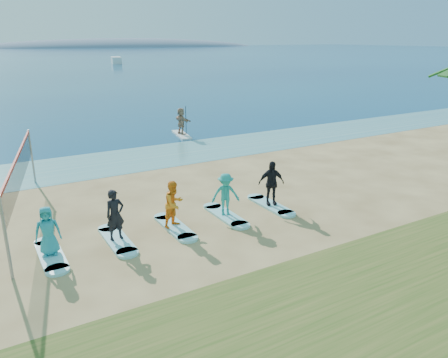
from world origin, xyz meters
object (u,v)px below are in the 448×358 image
paddleboard (182,135)px  paddleboarder (181,121)px  surfboard_1 (117,240)px  student_1 (115,215)px  surfboard_3 (226,215)px  surfboard_2 (175,227)px  boat_offshore_b (117,64)px  student_2 (174,204)px  student_0 (48,231)px  surfboard_4 (270,205)px  student_3 (226,194)px  student_4 (271,183)px  surfboard_0 (51,255)px  volleyball_net (20,170)px

paddleboard → paddleboarder: size_ratio=1.67×
surfboard_1 → student_1: student_1 is taller
surfboard_3 → surfboard_2: bearing=180.0°
boat_offshore_b → surfboard_3: (-26.41, -99.83, 0.04)m
student_2 → student_0: bearing=157.8°
student_1 → surfboard_4: student_1 is taller
surfboard_2 → student_3: bearing=0.0°
surfboard_1 → student_4: (6.27, 0.00, 0.94)m
surfboard_2 → student_4: student_4 is taller
surfboard_3 → surfboard_0: bearing=180.0°
surfboard_2 → surfboard_4: 4.18m
student_2 → student_4: student_4 is taller
volleyball_net → student_0: size_ratio=5.73×
student_2 → student_4: size_ratio=0.93×
volleyball_net → student_1: size_ratio=5.20×
student_0 → surfboard_4: size_ratio=0.71×
student_0 → surfboard_2: student_0 is taller
student_2 → surfboard_0: bearing=157.8°
student_0 → student_1: bearing=9.1°
paddleboard → paddleboarder: paddleboarder is taller
surfboard_3 → volleyball_net: bearing=151.3°
student_3 → surfboard_4: 2.26m
volleyball_net → student_3: volleyball_net is taller
student_0 → surfboard_2: 4.26m
boat_offshore_b → surfboard_0: 105.04m
student_1 → surfboard_2: (2.09, 0.00, -0.90)m
student_1 → surfboard_4: size_ratio=0.78×
boat_offshore_b → surfboard_0: bearing=-96.3°
surfboard_2 → student_4: (4.18, 0.00, 0.94)m
paddleboarder → surfboard_3: bearing=152.4°
paddleboarder → student_0: bearing=132.6°
surfboard_0 → surfboard_3: same height
student_0 → student_2: 4.18m
volleyball_net → paddleboard: (11.15, 10.24, -1.84)m
volleyball_net → student_4: size_ratio=4.99×
paddleboarder → volleyball_net: bearing=123.4°
surfboard_3 → student_0: bearing=180.0°
paddleboard → student_4: (-2.52, -13.82, 0.92)m
volleyball_net → surfboard_1: bearing=-56.8°
student_2 → surfboard_4: student_2 is taller
student_1 → student_3: bearing=-7.0°
student_1 → student_3: (4.18, 0.00, -0.05)m
boat_offshore_b → student_2: bearing=-94.1°
surfboard_4 → surfboard_1: bearing=180.0°
paddleboard → student_3: (-4.62, -13.82, 0.84)m
volleyball_net → student_4: (8.62, -3.58, -0.92)m
student_0 → student_4: bearing=9.1°
surfboard_1 → student_1: size_ratio=1.28×
student_3 → student_4: student_4 is taller
volleyball_net → student_3: bearing=-28.7°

